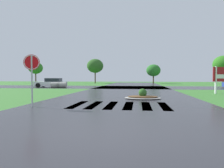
{
  "coord_description": "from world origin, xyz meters",
  "views": [
    {
      "loc": [
        0.93,
        -4.57,
        1.46
      ],
      "look_at": [
        -0.91,
        9.49,
        0.97
      ],
      "focal_mm": 31.94,
      "sensor_mm": 36.0,
      "label": 1
    }
  ],
  "objects_px": {
    "median_island": "(143,97)",
    "car_white_sedan": "(51,83)",
    "drainage_pipe_stack": "(59,85)",
    "stop_sign": "(32,68)"
  },
  "relations": [
    {
      "from": "stop_sign",
      "to": "car_white_sedan",
      "type": "bearing_deg",
      "value": 89.57
    },
    {
      "from": "stop_sign",
      "to": "median_island",
      "type": "distance_m",
      "value": 7.26
    },
    {
      "from": "median_island",
      "to": "car_white_sedan",
      "type": "relative_size",
      "value": 0.55
    },
    {
      "from": "median_island",
      "to": "car_white_sedan",
      "type": "bearing_deg",
      "value": 132.66
    },
    {
      "from": "car_white_sedan",
      "to": "drainage_pipe_stack",
      "type": "bearing_deg",
      "value": 138.29
    },
    {
      "from": "car_white_sedan",
      "to": "drainage_pipe_stack",
      "type": "xyz_separation_m",
      "value": [
        1.61,
        -1.23,
        -0.24
      ]
    },
    {
      "from": "stop_sign",
      "to": "car_white_sedan",
      "type": "height_order",
      "value": "stop_sign"
    },
    {
      "from": "stop_sign",
      "to": "car_white_sedan",
      "type": "xyz_separation_m",
      "value": [
        -7.3,
        18.3,
        -1.29
      ]
    },
    {
      "from": "stop_sign",
      "to": "median_island",
      "type": "relative_size",
      "value": 1.04
    },
    {
      "from": "stop_sign",
      "to": "median_island",
      "type": "height_order",
      "value": "stop_sign"
    }
  ]
}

